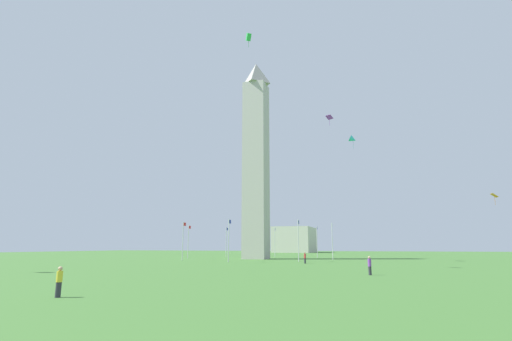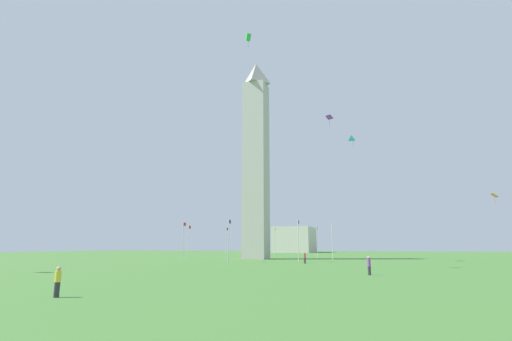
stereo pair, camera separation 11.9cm
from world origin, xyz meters
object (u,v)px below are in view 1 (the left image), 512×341
(kite_purple_diamond, at_px, (329,117))
(kite_orange_diamond, at_px, (494,196))
(flagpole_sw, at_px, (298,238))
(flagpole_ne, at_px, (226,240))
(flagpole_nw, at_px, (317,240))
(flagpole_s, at_px, (229,238))
(kite_green_box, at_px, (249,37))
(obelisk_monument, at_px, (256,156))
(flagpole_w, at_px, (332,239))
(flagpole_se, at_px, (183,239))
(person_red_shirt, at_px, (305,258))
(flagpole_e, at_px, (188,240))
(person_yellow_shirt, at_px, (59,282))
(flagpole_n, at_px, (275,241))
(person_purple_shirt, at_px, (370,266))
(kite_cyan_delta, at_px, (353,139))
(distant_building, at_px, (295,240))

(kite_purple_diamond, relative_size, kite_orange_diamond, 1.16)
(flagpole_sw, bearing_deg, flagpole_ne, 45.00)
(flagpole_nw, bearing_deg, flagpole_s, 157.50)
(kite_green_box, height_order, kite_purple_diamond, kite_green_box)
(obelisk_monument, xyz_separation_m, flagpole_w, (0.06, -16.09, -18.29))
(obelisk_monument, relative_size, flagpole_w, 6.06)
(flagpole_se, distance_m, person_red_shirt, 25.93)
(flagpole_e, relative_size, kite_purple_diamond, 3.62)
(flagpole_sw, relative_size, flagpole_w, 1.00)
(kite_green_box, relative_size, kite_orange_diamond, 1.24)
(flagpole_s, xyz_separation_m, person_yellow_shirt, (-45.19, -7.81, -3.26))
(obelisk_monument, distance_m, flagpole_n, 24.40)
(flagpole_sw, relative_size, flagpole_nw, 1.00)
(flagpole_ne, height_order, flagpole_nw, same)
(person_purple_shirt, bearing_deg, flagpole_ne, -6.48)
(flagpole_e, xyz_separation_m, person_yellow_shirt, (-61.28, -23.90, -3.26))
(person_purple_shirt, xyz_separation_m, person_red_shirt, (22.10, 10.13, -0.01))
(flagpole_se, height_order, flagpole_nw, same)
(person_purple_shirt, distance_m, person_red_shirt, 24.31)
(kite_orange_diamond, bearing_deg, kite_cyan_delta, 77.84)
(flagpole_se, height_order, flagpole_w, same)
(kite_orange_diamond, bearing_deg, flagpole_w, 67.27)
(obelisk_monument, bearing_deg, flagpole_nw, -44.84)
(flagpole_w, height_order, person_yellow_shirt, flagpole_w)
(flagpole_n, height_order, flagpole_ne, same)
(distant_building, bearing_deg, person_yellow_shirt, -173.57)
(flagpole_w, bearing_deg, kite_cyan_delta, -140.91)
(flagpole_ne, height_order, flagpole_w, same)
(person_yellow_shirt, bearing_deg, flagpole_nw, -36.42)
(flagpole_sw, bearing_deg, flagpole_se, 90.00)
(person_purple_shirt, bearing_deg, flagpole_se, 10.10)
(flagpole_n, bearing_deg, person_red_shirt, -158.07)
(person_red_shirt, bearing_deg, flagpole_w, -68.77)
(flagpole_nw, xyz_separation_m, kite_green_box, (-43.80, 2.42, 27.55))
(flagpole_w, bearing_deg, flagpole_e, 90.00)
(flagpole_se, bearing_deg, flagpole_s, -112.50)
(flagpole_w, bearing_deg, flagpole_s, 135.00)
(flagpole_w, xyz_separation_m, kite_orange_diamond, (-11.12, -26.54, 6.39))
(flagpole_sw, bearing_deg, flagpole_s, 112.50)
(obelisk_monument, xyz_separation_m, flagpole_n, (16.15, 0.00, -18.29))
(obelisk_monument, height_order, flagpole_nw, obelisk_monument)
(person_red_shirt, relative_size, distant_building, 0.07)
(flagpole_e, relative_size, flagpole_w, 1.00)
(flagpole_sw, height_order, flagpole_w, same)
(flagpole_ne, distance_m, person_purple_shirt, 62.09)
(obelisk_monument, height_order, distant_building, obelisk_monument)
(person_yellow_shirt, distance_m, kite_orange_diamond, 61.82)
(kite_green_box, bearing_deg, kite_purple_diamond, -16.29)
(flagpole_n, bearing_deg, flagpole_ne, 112.50)
(obelisk_monument, xyz_separation_m, person_yellow_shirt, (-61.22, -7.81, -21.55))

